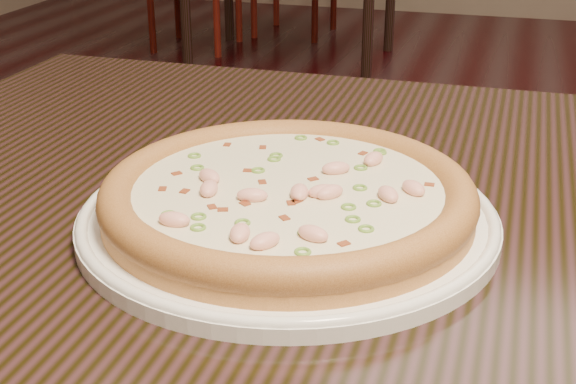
# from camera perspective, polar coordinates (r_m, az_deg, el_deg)

# --- Properties ---
(hero_table) EXTENTS (1.20, 0.80, 0.75)m
(hero_table) POSITION_cam_1_polar(r_m,az_deg,el_deg) (0.72, 10.41, -8.92)
(hero_table) COLOR black
(hero_table) RESTS_ON ground
(plate) EXTENTS (0.34, 0.34, 0.02)m
(plate) POSITION_cam_1_polar(r_m,az_deg,el_deg) (0.65, 0.00, -1.72)
(plate) COLOR white
(plate) RESTS_ON hero_table
(pizza) EXTENTS (0.30, 0.30, 0.03)m
(pizza) POSITION_cam_1_polar(r_m,az_deg,el_deg) (0.64, 0.01, -0.25)
(pizza) COLOR tan
(pizza) RESTS_ON plate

